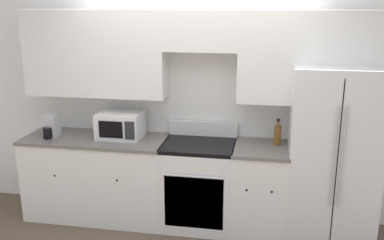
% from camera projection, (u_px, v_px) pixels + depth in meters
% --- Properties ---
extents(ground_plane, '(12.00, 12.00, 0.00)m').
position_uv_depth(ground_plane, '(187.00, 237.00, 4.40)').
color(ground_plane, brown).
extents(wall_back, '(8.00, 0.39, 2.60)m').
position_uv_depth(wall_back, '(196.00, 80.00, 4.55)').
color(wall_back, white).
rests_on(wall_back, ground_plane).
extents(lower_cabinets_left, '(1.56, 0.64, 0.92)m').
position_uv_depth(lower_cabinets_left, '(97.00, 177.00, 4.76)').
color(lower_cabinets_left, white).
rests_on(lower_cabinets_left, ground_plane).
extents(lower_cabinets_right, '(0.56, 0.64, 0.92)m').
position_uv_depth(lower_cabinets_right, '(259.00, 189.00, 4.45)').
color(lower_cabinets_right, white).
rests_on(lower_cabinets_right, ground_plane).
extents(oven_range, '(0.75, 0.65, 1.08)m').
position_uv_depth(oven_range, '(199.00, 184.00, 4.56)').
color(oven_range, white).
rests_on(oven_range, ground_plane).
extents(refrigerator, '(0.86, 0.77, 1.76)m').
position_uv_depth(refrigerator, '(332.00, 153.00, 4.28)').
color(refrigerator, white).
rests_on(refrigerator, ground_plane).
extents(microwave, '(0.47, 0.37, 0.27)m').
position_uv_depth(microwave, '(120.00, 125.00, 4.62)').
color(microwave, white).
rests_on(microwave, lower_cabinets_left).
extents(bottle, '(0.07, 0.07, 0.27)m').
position_uv_depth(bottle, '(277.00, 134.00, 4.38)').
color(bottle, brown).
rests_on(bottle, lower_cabinets_right).
extents(coffee_maker, '(0.14, 0.23, 0.24)m').
position_uv_depth(coffee_maker, '(51.00, 126.00, 4.66)').
color(coffee_maker, '#B7B7BC').
rests_on(coffee_maker, lower_cabinets_left).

